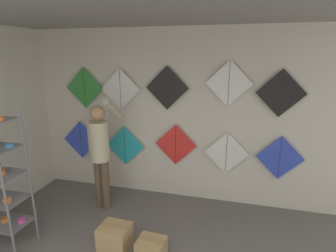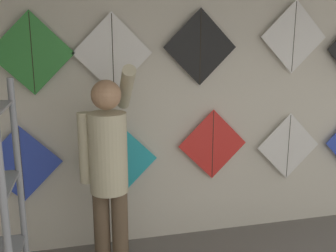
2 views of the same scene
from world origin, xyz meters
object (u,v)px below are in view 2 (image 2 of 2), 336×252
Objects in this scene: kite_2 at (213,145)px; kite_8 at (294,37)px; shopkeeper at (109,167)px; kite_0 at (22,164)px; kite_3 at (288,146)px; kite_5 at (32,53)px; kite_1 at (120,160)px; kite_6 at (113,53)px; kite_7 at (200,47)px.

kite_8 is (0.80, 0.00, 1.02)m from kite_2.
kite_8 is at bearing 35.28° from shopkeeper.
kite_0 is at bearing 158.15° from shopkeeper.
kite_5 is (-2.43, 0.00, 0.96)m from kite_3.
kite_1 is 0.98m from kite_6.
kite_1 is at bearing 180.00° from kite_7.
kite_5 is at bearing 0.00° from kite_0.
kite_2 is at bearing 46.84° from shopkeeper.
kite_5 reaches higher than kite_3.
shopkeeper reaches higher than kite_0.
kite_7 is (0.80, 0.00, 0.05)m from kite_6.
shopkeeper is 1.97m from kite_3.
kite_3 is at bearing 0.00° from kite_2.
kite_8 is at bearing 0.00° from kite_7.
shopkeeper is 1.21m from kite_2.
kite_5 is at bearing 180.00° from kite_6.
kite_8 is (1.70, 0.00, 1.12)m from kite_1.
kite_0 is 1.25m from kite_6.
kite_0 is 0.86m from kite_1.
kite_2 is 1.00× the size of kite_3.
shopkeeper is 2.56× the size of kite_8.
kite_8 reaches higher than kite_1.
kite_5 is at bearing 180.00° from kite_1.
shopkeeper is at bearing -147.07° from kite_7.
kite_2 reaches higher than kite_0.
kite_5 is at bearing 180.00° from kite_8.
kite_7 reaches higher than shopkeeper.
kite_8 reaches higher than kite_7.
kite_7 is (1.62, 0.00, 0.99)m from kite_0.
kite_3 reaches higher than kite_1.
kite_0 is at bearing 180.00° from kite_2.
kite_6 is 1.00× the size of kite_7.
kite_8 is at bearing 0.00° from kite_2.
kite_3 is 1.40m from kite_7.
kite_1 is at bearing 180.00° from kite_2.
shopkeeper reaches higher than kite_2.
kite_0 is at bearing 180.00° from kite_3.
kite_6 is 0.80m from kite_7.
kite_3 is at bearing 0.00° from kite_1.
kite_8 is at bearing 0.00° from kite_1.
kite_7 reaches higher than kite_2.
kite_3 is (0.83, 0.00, -0.07)m from kite_2.
kite_6 is at bearing 180.00° from kite_7.
shopkeeper reaches higher than kite_3.
kite_6 is at bearing 0.00° from kite_5.
kite_0 reaches higher than kite_3.
kite_0 is 1.76m from kite_2.
kite_5 reaches higher than kite_0.
kite_1 is 1.00× the size of kite_3.
kite_7 is at bearing 180.00° from kite_2.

